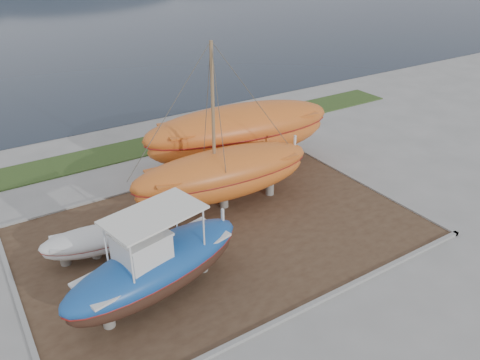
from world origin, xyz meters
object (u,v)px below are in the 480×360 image
white_dinghy (95,244)px  orange_bare_hull (240,138)px  orange_sailboat (223,130)px  blue_caique (156,257)px

white_dinghy → orange_bare_hull: orange_bare_hull is taller
white_dinghy → orange_sailboat: orange_sailboat is taller
white_dinghy → blue_caique: bearing=-61.8°
blue_caique → white_dinghy: blue_caique is taller
orange_sailboat → orange_bare_hull: orange_sailboat is taller
blue_caique → white_dinghy: size_ratio=1.72×
white_dinghy → orange_sailboat: 7.76m
blue_caique → orange_bare_hull: size_ratio=0.67×
white_dinghy → orange_sailboat: bearing=15.0°
blue_caique → white_dinghy: 4.18m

